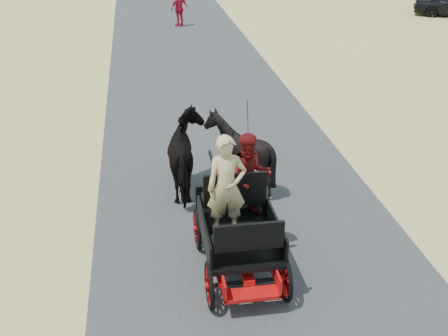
{
  "coord_description": "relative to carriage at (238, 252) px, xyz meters",
  "views": [
    {
      "loc": [
        -1.93,
        -5.83,
        5.98
      ],
      "look_at": [
        -0.44,
        3.72,
        1.2
      ],
      "focal_mm": 45.0,
      "sensor_mm": 36.0,
      "label": 1
    }
  ],
  "objects": [
    {
      "name": "carriage",
      "position": [
        0.0,
        0.0,
        0.0
      ],
      "size": [
        1.3,
        2.4,
        0.72
      ],
      "primitive_type": null,
      "color": "black",
      "rests_on": "ground"
    },
    {
      "name": "horse_left",
      "position": [
        -0.55,
        3.0,
        0.49
      ],
      "size": [
        0.91,
        2.01,
        1.7
      ],
      "primitive_type": "imported",
      "rotation": [
        0.0,
        0.0,
        3.14
      ],
      "color": "black",
      "rests_on": "ground"
    },
    {
      "name": "horse_right",
      "position": [
        0.55,
        3.0,
        0.49
      ],
      "size": [
        1.37,
        1.54,
        1.7
      ],
      "primitive_type": "imported",
      "rotation": [
        0.0,
        0.0,
        3.14
      ],
      "color": "black",
      "rests_on": "ground"
    },
    {
      "name": "driver_man",
      "position": [
        -0.2,
        0.05,
        1.26
      ],
      "size": [
        0.66,
        0.43,
        1.8
      ],
      "primitive_type": "imported",
      "color": "tan",
      "rests_on": "carriage"
    },
    {
      "name": "passenger_woman",
      "position": [
        0.3,
        0.6,
        1.15
      ],
      "size": [
        0.77,
        0.6,
        1.58
      ],
      "primitive_type": "imported",
      "color": "#660C0F",
      "rests_on": "carriage"
    },
    {
      "name": "pedestrian",
      "position": [
        0.67,
        19.93,
        0.5
      ],
      "size": [
        1.07,
        0.93,
        1.73
      ],
      "primitive_type": "imported",
      "rotation": [
        0.0,
        0.0,
        3.76
      ],
      "color": "red",
      "rests_on": "ground"
    }
  ]
}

